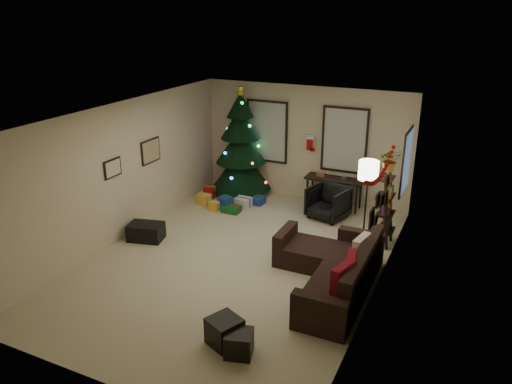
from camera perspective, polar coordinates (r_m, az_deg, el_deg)
floor at (r=9.14m, az=-2.19°, el=-7.88°), size 7.00×7.00×0.00m
ceiling at (r=8.19m, az=-2.45°, el=8.93°), size 7.00×7.00×0.00m
wall_back at (r=11.64m, az=5.66°, el=5.58°), size 5.00×0.00×5.00m
wall_front at (r=6.00m, az=-18.11°, el=-10.70°), size 5.00×0.00×5.00m
wall_left at (r=9.92m, az=-15.26°, el=2.23°), size 0.00×7.00×7.00m
wall_right at (r=7.82m, az=14.21°, el=-2.69°), size 0.00×7.00×7.00m
window_back_left at (r=11.90m, az=1.31°, el=7.01°), size 1.05×0.06×1.50m
window_back_right at (r=11.29m, az=10.20°, el=5.93°), size 1.05×0.06×1.50m
window_right_wall at (r=10.15m, az=17.06°, el=3.36°), size 0.06×0.90×1.30m
christmas_tree at (r=11.94m, az=-1.77°, el=4.97°), size 1.47×1.47×2.73m
presents at (r=11.48m, az=-3.38°, el=-1.08°), size 1.50×1.01×0.30m
sofa at (r=8.35m, az=9.10°, el=-8.99°), size 1.76×2.57×0.84m
pillow_red_a at (r=7.39m, az=10.01°, el=-10.00°), size 0.26×0.52×0.50m
pillow_red_b at (r=7.75m, az=10.90°, el=-8.47°), size 0.19×0.45×0.43m
pillow_cream at (r=8.32m, az=12.05°, el=-6.52°), size 0.21×0.48×0.46m
ottoman_near at (r=7.03m, az=-3.65°, el=-15.76°), size 0.54×0.54×0.39m
ottoman_far at (r=6.86m, az=-1.99°, el=-17.08°), size 0.45×0.45×0.34m
desk at (r=11.36m, az=9.03°, el=1.19°), size 1.31×0.47×0.71m
desk_chair at (r=10.85m, az=8.35°, el=-1.20°), size 0.85×0.82×0.73m
bookshelf at (r=9.71m, az=14.92°, el=-1.83°), size 0.30×0.47×1.57m
potted_plant at (r=9.18m, az=15.30°, el=3.95°), size 0.62×0.58×0.54m
floor_lamp at (r=9.25m, az=12.82°, el=1.81°), size 0.37×0.37×1.74m
art_map at (r=10.53m, az=-12.09°, el=4.65°), size 0.04×0.60×0.50m
art_abstract at (r=9.67m, az=-16.25°, el=2.66°), size 0.04×0.45×0.35m
gallery at (r=7.67m, az=14.10°, el=-1.35°), size 0.03×1.25×0.54m
garland at (r=7.48m, az=14.21°, el=2.52°), size 0.08×1.90×0.30m
stocking_left at (r=11.74m, az=5.17°, el=6.27°), size 0.20×0.05×0.36m
stocking_right at (r=11.40m, az=6.28°, el=5.67°), size 0.20×0.05×0.36m
storage_bin at (r=10.06m, az=-12.60°, el=-4.50°), size 0.76×0.60×0.34m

